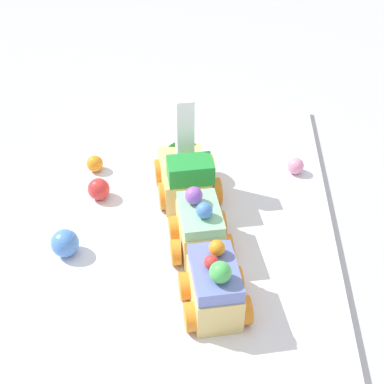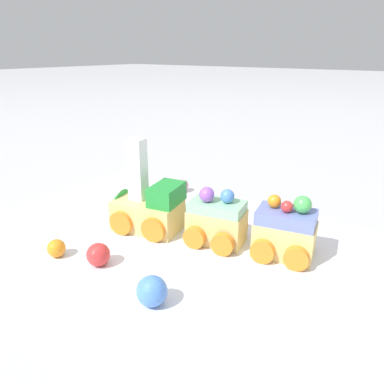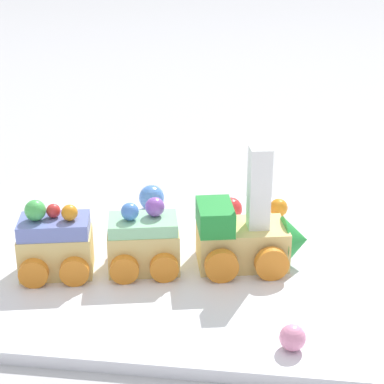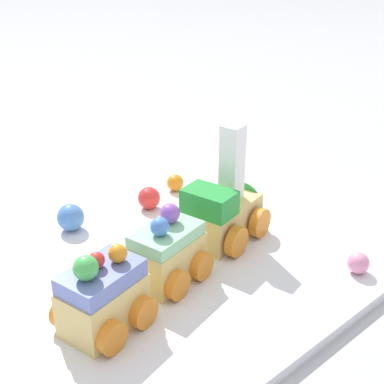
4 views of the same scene
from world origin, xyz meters
The scene contains 9 objects.
ground_plane centered at (0.00, 0.00, 0.00)m, with size 10.00×10.00×0.00m, color #B2B2B7.
display_board centered at (0.00, 0.00, 0.01)m, with size 0.62×0.36×0.01m, color white.
cake_train_locomotive centered at (0.09, 0.00, 0.04)m, with size 0.12×0.09×0.13m.
cake_car_mint centered at (-0.02, -0.03, 0.04)m, with size 0.08×0.08×0.08m.
cake_car_blueberry centered at (-0.11, -0.04, 0.04)m, with size 0.08×0.08×0.08m.
gumball_pink centered at (0.13, -0.15, 0.02)m, with size 0.02×0.02×0.02m, color pink.
gumball_blue centered at (-0.04, 0.12, 0.03)m, with size 0.03×0.03×0.03m, color #4C84E0.
gumball_orange centered at (0.12, 0.12, 0.02)m, with size 0.02×0.02×0.02m, color orange.
gumball_red centered at (0.06, 0.11, 0.03)m, with size 0.03×0.03×0.03m, color red.
Camera 3 is at (0.11, -0.60, 0.34)m, focal length 60.00 mm.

